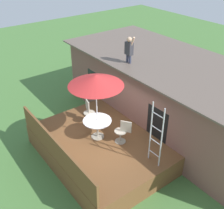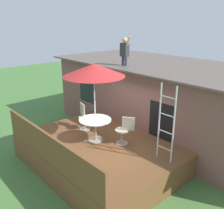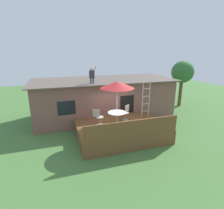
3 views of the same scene
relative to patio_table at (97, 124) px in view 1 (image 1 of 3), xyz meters
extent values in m
plane|color=#477538|center=(0.22, 0.11, -1.39)|extent=(40.00, 40.00, 0.00)
cube|color=brown|center=(0.22, 3.71, 0.04)|extent=(10.00, 4.00, 2.85)
cube|color=#66564C|center=(0.22, 3.71, 1.49)|extent=(10.50, 4.50, 0.06)
cube|color=black|center=(-2.71, 1.72, 0.16)|extent=(1.10, 0.03, 0.90)
cube|color=black|center=(1.34, 1.72, -0.34)|extent=(1.00, 0.03, 2.00)
cube|color=brown|center=(0.22, 0.11, -0.99)|extent=(5.05, 3.94, 0.80)
cube|color=brown|center=(0.22, -1.81, -0.14)|extent=(4.95, 0.08, 0.90)
cylinder|color=#A59E8C|center=(0.00, 0.00, -0.57)|extent=(0.48, 0.48, 0.03)
cylinder|color=#A59E8C|center=(0.00, 0.00, -0.22)|extent=(0.07, 0.07, 0.71)
cylinder|color=silver|center=(0.00, 0.00, 0.14)|extent=(1.04, 1.04, 0.03)
cylinder|color=silver|center=(0.00, 0.00, 0.61)|extent=(0.04, 0.04, 2.40)
cone|color=red|center=(0.00, 0.00, 1.76)|extent=(1.90, 1.90, 0.38)
cylinder|color=silver|center=(1.99, 0.72, 0.51)|extent=(0.04, 0.04, 2.20)
cylinder|color=silver|center=(2.47, 0.72, 0.51)|extent=(0.04, 0.04, 2.20)
cylinder|color=silver|center=(2.23, 0.72, -0.24)|extent=(0.48, 0.03, 0.03)
cylinder|color=silver|center=(2.23, 0.72, 0.26)|extent=(0.48, 0.03, 0.03)
cylinder|color=silver|center=(2.23, 0.72, 0.76)|extent=(0.48, 0.03, 0.03)
cylinder|color=silver|center=(2.23, 0.72, 1.26)|extent=(0.48, 0.03, 0.03)
cylinder|color=#33384C|center=(-1.03, 2.21, 1.69)|extent=(0.10, 0.10, 0.34)
cylinder|color=#33384C|center=(-0.87, 2.21, 1.69)|extent=(0.10, 0.10, 0.34)
cube|color=#333338|center=(-0.95, 2.21, 2.11)|extent=(0.32, 0.20, 0.50)
sphere|color=tan|center=(-0.95, 2.21, 2.47)|extent=(0.20, 0.20, 0.20)
cylinder|color=tan|center=(-0.77, 2.21, 2.41)|extent=(0.26, 0.08, 0.44)
cylinder|color=#A59E8C|center=(-0.96, 0.26, -0.58)|extent=(0.40, 0.40, 0.02)
cylinder|color=#A59E8C|center=(-0.96, 0.26, -0.36)|extent=(0.06, 0.06, 0.44)
cylinder|color=#A59E8C|center=(-0.96, 0.26, -0.13)|extent=(0.44, 0.44, 0.04)
cube|color=#A59E8C|center=(-1.15, 0.32, 0.11)|extent=(0.40, 0.14, 0.44)
cylinder|color=#A59E8C|center=(0.72, 0.50, -0.58)|extent=(0.40, 0.40, 0.02)
cylinder|color=#A59E8C|center=(0.72, 0.50, -0.36)|extent=(0.06, 0.06, 0.44)
cylinder|color=#A59E8C|center=(0.72, 0.50, -0.13)|extent=(0.44, 0.44, 0.04)
cube|color=#A59E8C|center=(0.89, 0.62, 0.11)|extent=(0.35, 0.26, 0.44)
camera|label=1|loc=(6.93, -4.54, 5.81)|focal=44.48mm
camera|label=2|loc=(5.97, -4.60, 3.21)|focal=40.51mm
camera|label=3|loc=(-3.28, -9.24, 3.54)|focal=28.85mm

